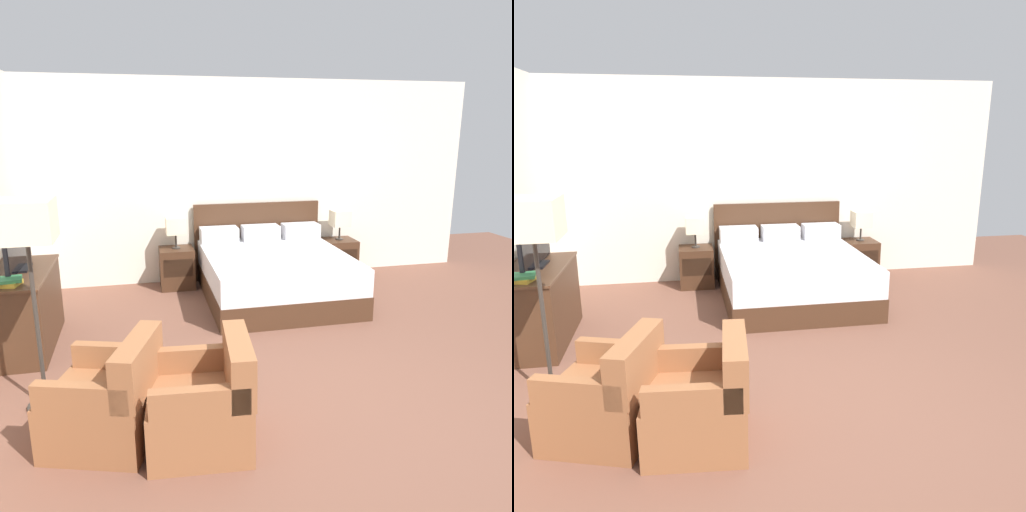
% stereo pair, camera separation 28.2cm
% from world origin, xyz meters
% --- Properties ---
extents(ground_plane, '(11.33, 11.33, 0.00)m').
position_xyz_m(ground_plane, '(0.00, 0.00, 0.00)').
color(ground_plane, brown).
extents(wall_back, '(6.86, 0.06, 2.76)m').
position_xyz_m(wall_back, '(0.00, 3.81, 1.38)').
color(wall_back, silver).
rests_on(wall_back, ground).
extents(bed, '(1.80, 2.00, 1.08)m').
position_xyz_m(bed, '(0.26, 2.79, 0.32)').
color(bed, '#422819').
rests_on(bed, ground).
extents(nightstand_left, '(0.45, 0.44, 0.54)m').
position_xyz_m(nightstand_left, '(-0.91, 3.50, 0.27)').
color(nightstand_left, '#422819').
rests_on(nightstand_left, ground).
extents(nightstand_right, '(0.45, 0.44, 0.54)m').
position_xyz_m(nightstand_right, '(1.43, 3.50, 0.27)').
color(nightstand_right, '#422819').
rests_on(nightstand_right, ground).
extents(table_lamp_left, '(0.25, 0.25, 0.42)m').
position_xyz_m(table_lamp_left, '(-0.91, 3.50, 0.85)').
color(table_lamp_left, '#332D28').
rests_on(table_lamp_left, nightstand_left).
extents(table_lamp_right, '(0.25, 0.25, 0.42)m').
position_xyz_m(table_lamp_right, '(1.43, 3.50, 0.85)').
color(table_lamp_right, '#332D28').
rests_on(table_lamp_right, nightstand_right).
extents(dresser, '(0.56, 1.26, 0.78)m').
position_xyz_m(dresser, '(-2.53, 1.94, 0.40)').
color(dresser, '#422819').
rests_on(dresser, ground).
extents(tv, '(0.18, 0.96, 0.57)m').
position_xyz_m(tv, '(-2.52, 2.02, 1.05)').
color(tv, black).
rests_on(tv, dresser).
extents(book_red_cover, '(0.27, 0.23, 0.04)m').
position_xyz_m(book_red_cover, '(-2.54, 1.49, 0.79)').
color(book_red_cover, gold).
rests_on(book_red_cover, dresser).
extents(book_blue_cover, '(0.26, 0.23, 0.03)m').
position_xyz_m(book_blue_cover, '(-2.52, 1.49, 0.83)').
color(book_blue_cover, '#2D7042').
rests_on(book_blue_cover, book_red_cover).
extents(armchair_by_window, '(0.87, 0.86, 0.76)m').
position_xyz_m(armchair_by_window, '(-1.65, 0.16, 0.28)').
color(armchair_by_window, '#935B38').
rests_on(armchair_by_window, ground).
extents(armchair_companion, '(0.75, 0.74, 0.76)m').
position_xyz_m(armchair_companion, '(-1.00, -0.03, 0.28)').
color(armchair_companion, '#935B38').
rests_on(armchair_companion, ground).
extents(floor_lamp, '(0.40, 0.40, 1.63)m').
position_xyz_m(floor_lamp, '(-2.16, 0.71, 1.40)').
color(floor_lamp, '#332D28').
rests_on(floor_lamp, ground).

